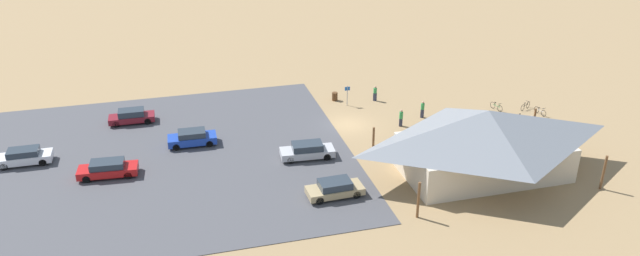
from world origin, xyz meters
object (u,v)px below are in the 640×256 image
car_maroon_inner_stall (132,116)px  car_red_aisle_side (108,169)px  bicycle_black_yard_center (525,106)px  car_blue_back_corner (192,138)px  bicycle_silver_yard_front (540,111)px  car_tan_second_row (335,188)px  bicycle_orange_yard_left (488,116)px  bicycle_white_edge_north (485,122)px  bicycle_green_mid_cluster (496,107)px  visitor_by_pavilion (401,117)px  visitor_at_bikes (422,109)px  car_white_by_curb (24,157)px  bicycle_yellow_lone_west (519,118)px  car_silver_far_end (307,151)px  lot_sign (347,93)px  trash_bin (335,96)px  bike_pavilion (485,138)px  bicycle_teal_near_sign (547,133)px  bicycle_purple_lone_east (466,126)px  visitor_crossing_yard (375,93)px

car_maroon_inner_stall → car_red_aisle_side: size_ratio=0.90×
bicycle_black_yard_center → car_blue_back_corner: bearing=-0.9°
bicycle_silver_yard_front → car_tan_second_row: bearing=21.8°
bicycle_orange_yard_left → car_blue_back_corner: 29.10m
bicycle_white_edge_north → car_maroon_inner_stall: (33.36, -9.65, 0.37)m
bicycle_green_mid_cluster → visitor_by_pavilion: visitor_by_pavilion is taller
visitor_at_bikes → car_white_by_curb: bearing=0.5°
bicycle_yellow_lone_west → car_silver_far_end: car_silver_far_end is taller
car_maroon_inner_stall → car_tan_second_row: car_maroon_inner_stall is taller
car_red_aisle_side → car_tan_second_row: bearing=155.3°
bicycle_black_yard_center → lot_sign: bearing=-18.3°
car_red_aisle_side → car_tan_second_row: (-17.21, 7.92, -0.02)m
trash_bin → visitor_at_bikes: bearing=137.3°
bicycle_orange_yard_left → car_tan_second_row: bearing=28.2°
bike_pavilion → bicycle_teal_near_sign: 10.96m
bicycle_purple_lone_east → car_maroon_inner_stall: 32.69m
visitor_crossing_yard → trash_bin: bearing=-16.5°
car_silver_far_end → visitor_at_bikes: size_ratio=2.74×
visitor_by_pavilion → bike_pavilion: bearing=105.9°
bicycle_teal_near_sign → visitor_crossing_yard: 17.86m
car_blue_back_corner → bicycle_white_edge_north: bearing=173.7°
bicycle_purple_lone_east → car_silver_far_end: size_ratio=0.34×
trash_bin → car_maroon_inner_stall: size_ratio=0.20×
bicycle_silver_yard_front → bicycle_white_edge_north: bicycle_white_edge_north is taller
bicycle_white_edge_north → car_silver_far_end: size_ratio=0.34×
car_maroon_inner_stall → visitor_by_pavilion: bearing=163.4°
bicycle_orange_yard_left → car_tan_second_row: size_ratio=0.36×
bicycle_black_yard_center → bicycle_green_mid_cluster: size_ratio=0.90×
bicycle_black_yard_center → car_maroon_inner_stall: car_maroon_inner_stall is taller
lot_sign → car_red_aisle_side: 25.46m
bicycle_black_yard_center → visitor_by_pavilion: size_ratio=0.89×
lot_sign → bicycle_black_yard_center: bearing=161.7°
trash_bin → lot_sign: 2.14m
bicycle_orange_yard_left → bicycle_yellow_lone_west: (-2.59, 1.41, 0.00)m
car_white_by_curb → car_red_aisle_side: car_white_by_curb is taller
visitor_crossing_yard → car_white_by_curb: bearing=9.6°
bicycle_black_yard_center → visitor_by_pavilion: 14.11m
bicycle_silver_yard_front → car_maroon_inner_stall: (40.11, -8.66, 0.37)m
bicycle_teal_near_sign → car_white_by_curb: size_ratio=0.39×
bicycle_white_edge_north → bicycle_yellow_lone_west: size_ratio=1.18×
bicycle_orange_yard_left → car_silver_far_end: size_ratio=0.33×
bicycle_silver_yard_front → bicycle_purple_lone_east: bearing=8.2°
car_maroon_inner_stall → car_blue_back_corner: (-5.37, 6.54, 0.02)m
bicycle_orange_yard_left → car_red_aisle_side: size_ratio=0.33×
trash_bin → car_maroon_inner_stall: car_maroon_inner_stall is taller
bicycle_teal_near_sign → visitor_crossing_yard: visitor_crossing_yard is taller
car_red_aisle_side → bicycle_purple_lone_east: bearing=-178.8°
bicycle_white_edge_north → lot_sign: bearing=-36.2°
bicycle_yellow_lone_west → car_white_by_curb: car_white_by_curb is taller
bicycle_green_mid_cluster → bicycle_purple_lone_east: (5.28, 3.53, -0.01)m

